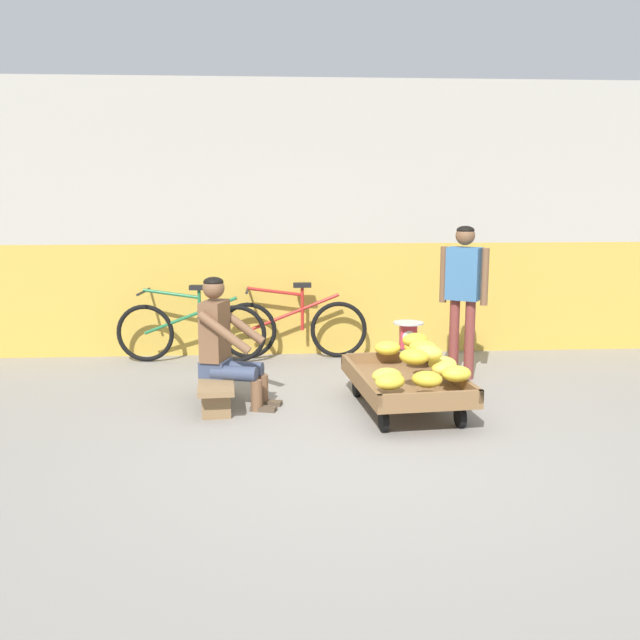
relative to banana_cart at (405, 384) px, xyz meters
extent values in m
plane|color=gray|center=(-0.46, -0.98, -0.24)|extent=(80.00, 80.00, 0.00)
cube|color=gold|center=(-0.46, 2.42, 0.40)|extent=(16.00, 0.30, 1.28)
cube|color=#A8A399|center=(-0.46, 2.42, 1.94)|extent=(16.00, 0.30, 1.81)
cube|color=brown|center=(0.00, 0.00, -0.01)|extent=(0.97, 1.51, 0.05)
cube|color=brown|center=(-0.40, -0.04, 0.07)|extent=(0.18, 1.44, 0.10)
cube|color=brown|center=(0.40, 0.04, 0.07)|extent=(0.18, 1.44, 0.10)
cube|color=brown|center=(-0.07, 0.70, 0.07)|extent=(0.84, 0.12, 0.10)
cube|color=brown|center=(0.07, -0.70, 0.07)|extent=(0.84, 0.12, 0.10)
cylinder|color=black|center=(-0.36, 0.47, -0.15)|extent=(0.07, 0.18, 0.18)
cylinder|color=black|center=(0.27, 0.53, -0.15)|extent=(0.07, 0.18, 0.18)
cylinder|color=black|center=(-0.27, -0.53, -0.15)|extent=(0.07, 0.18, 0.18)
cylinder|color=black|center=(0.36, -0.47, -0.15)|extent=(0.07, 0.18, 0.18)
ellipsoid|color=gold|center=(-0.23, -0.44, 0.18)|extent=(0.25, 0.19, 0.13)
ellipsoid|color=yellow|center=(0.28, -0.22, 0.18)|extent=(0.30, 0.27, 0.13)
ellipsoid|color=yellow|center=(-0.06, 0.59, 0.18)|extent=(0.25, 0.20, 0.13)
ellipsoid|color=gold|center=(-0.23, -0.60, 0.18)|extent=(0.28, 0.24, 0.13)
ellipsoid|color=gold|center=(0.07, -0.56, 0.18)|extent=(0.28, 0.24, 0.13)
ellipsoid|color=yellow|center=(0.22, 0.42, 0.18)|extent=(0.30, 0.29, 0.13)
ellipsoid|color=yellow|center=(0.30, -0.06, 0.18)|extent=(0.29, 0.25, 0.13)
ellipsoid|color=yellow|center=(0.34, -0.40, 0.18)|extent=(0.26, 0.20, 0.13)
ellipsoid|color=gold|center=(0.22, 0.62, 0.18)|extent=(0.28, 0.24, 0.13)
ellipsoid|color=gold|center=(0.14, -0.02, 0.32)|extent=(0.30, 0.27, 0.13)
ellipsoid|color=gold|center=(0.01, -0.33, 0.31)|extent=(0.29, 0.27, 0.13)
ellipsoid|color=yellow|center=(0.14, -0.22, 0.32)|extent=(0.27, 0.22, 0.13)
ellipsoid|color=gold|center=(0.14, 0.29, 0.32)|extent=(0.27, 0.22, 0.13)
cube|color=olive|center=(-1.63, 0.29, 0.00)|extent=(0.38, 1.12, 0.05)
cube|color=olive|center=(-1.66, 0.67, -0.13)|extent=(0.25, 0.10, 0.22)
cube|color=olive|center=(-1.60, -0.10, -0.13)|extent=(0.25, 0.10, 0.22)
cylinder|color=brown|center=(-1.22, 0.26, -0.11)|extent=(0.10, 0.10, 0.27)
cube|color=#4C3D2D|center=(-1.17, 0.24, -0.22)|extent=(0.24, 0.15, 0.04)
cylinder|color=#38425B|center=(-1.42, 0.32, 0.08)|extent=(0.42, 0.24, 0.13)
cylinder|color=brown|center=(-1.27, 0.09, -0.11)|extent=(0.10, 0.10, 0.27)
cube|color=#4C3D2D|center=(-1.22, 0.07, -0.22)|extent=(0.24, 0.15, 0.04)
cylinder|color=#38425B|center=(-1.46, 0.14, 0.08)|extent=(0.42, 0.24, 0.13)
cube|color=#38425B|center=(-1.63, 0.29, 0.10)|extent=(0.29, 0.33, 0.14)
cube|color=brown|center=(-1.63, 0.29, 0.43)|extent=(0.26, 0.36, 0.52)
cylinder|color=brown|center=(-1.42, 0.43, 0.46)|extent=(0.47, 0.20, 0.36)
cylinder|color=brown|center=(-1.53, 0.05, 0.46)|extent=(0.47, 0.20, 0.36)
sphere|color=brown|center=(-1.63, 0.29, 0.80)|extent=(0.19, 0.19, 0.19)
ellipsoid|color=black|center=(-1.63, 0.29, 0.86)|extent=(0.17, 0.17, 0.09)
cube|color=gold|center=(0.21, 1.00, -0.09)|extent=(0.36, 0.28, 0.30)
cylinder|color=#28282D|center=(0.21, 1.00, 0.07)|extent=(0.20, 0.20, 0.03)
cube|color=#C6384C|center=(0.21, 1.00, 0.21)|extent=(0.16, 0.10, 0.24)
cylinder|color=white|center=(0.21, 0.94, 0.21)|extent=(0.13, 0.01, 0.13)
cylinder|color=#B2B5BA|center=(0.21, 1.00, 0.34)|extent=(0.30, 0.30, 0.01)
torus|color=black|center=(-2.53, 2.00, 0.08)|extent=(0.64, 0.11, 0.64)
torus|color=black|center=(-1.51, 1.89, 0.08)|extent=(0.64, 0.11, 0.64)
cylinder|color=#236B3D|center=(-2.02, 1.94, 0.28)|extent=(1.03, 0.14, 0.43)
cylinder|color=#236B3D|center=(-1.92, 1.93, 0.32)|extent=(0.04, 0.04, 0.48)
cylinder|color=#236B3D|center=(-2.22, 1.97, 0.52)|extent=(0.62, 0.10, 0.12)
cube|color=black|center=(-1.92, 1.93, 0.59)|extent=(0.21, 0.12, 0.05)
cylinder|color=black|center=(-2.53, 2.00, 0.54)|extent=(0.08, 0.48, 0.03)
torus|color=black|center=(-1.40, 2.07, 0.08)|extent=(0.64, 0.06, 0.64)
torus|color=black|center=(-0.38, 2.06, 0.08)|extent=(0.64, 0.06, 0.64)
cylinder|color=#AD231E|center=(-0.89, 2.06, 0.28)|extent=(1.03, 0.05, 0.43)
cylinder|color=#AD231E|center=(-0.79, 2.06, 0.32)|extent=(0.04, 0.04, 0.48)
cylinder|color=#AD231E|center=(-1.10, 2.06, 0.52)|extent=(0.62, 0.04, 0.12)
cube|color=black|center=(-0.79, 2.06, 0.59)|extent=(0.20, 0.10, 0.05)
cylinder|color=black|center=(-1.40, 2.07, 0.54)|extent=(0.03, 0.48, 0.03)
cylinder|color=brown|center=(0.84, 1.03, 0.16)|extent=(0.10, 0.10, 0.80)
cylinder|color=brown|center=(0.70, 1.11, 0.16)|extent=(0.10, 0.10, 0.80)
cube|color=#386693|center=(0.77, 1.07, 0.82)|extent=(0.38, 0.34, 0.52)
cylinder|color=brown|center=(0.95, 0.96, 0.80)|extent=(0.07, 0.07, 0.56)
cylinder|color=brown|center=(0.59, 1.18, 0.80)|extent=(0.07, 0.07, 0.56)
sphere|color=brown|center=(0.77, 1.07, 1.19)|extent=(0.19, 0.19, 0.19)
ellipsoid|color=black|center=(0.77, 1.07, 1.25)|extent=(0.17, 0.17, 0.09)
cube|color=#3370B7|center=(0.23, 0.66, -0.12)|extent=(0.18, 0.12, 0.24)
camera|label=1|loc=(-1.14, -5.97, 1.64)|focal=40.85mm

